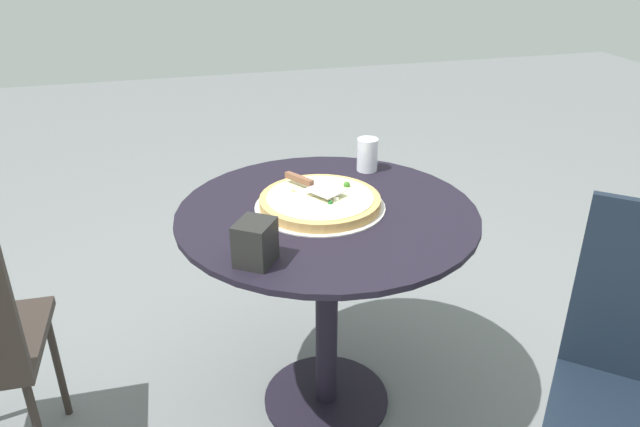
{
  "coord_description": "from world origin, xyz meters",
  "views": [
    {
      "loc": [
        -1.56,
        0.44,
        1.53
      ],
      "look_at": [
        0.03,
        0.02,
        0.72
      ],
      "focal_mm": 34.0,
      "sensor_mm": 36.0,
      "label": 1
    }
  ],
  "objects_px": {
    "pizza_on_tray": "(320,202)",
    "napkin_dispenser": "(255,242)",
    "patio_table": "(327,263)",
    "pizza_server": "(311,184)",
    "drinking_cup": "(367,155)"
  },
  "relations": [
    {
      "from": "pizza_on_tray",
      "to": "pizza_server",
      "type": "distance_m",
      "value": 0.06
    },
    {
      "from": "pizza_on_tray",
      "to": "napkin_dispenser",
      "type": "height_order",
      "value": "napkin_dispenser"
    },
    {
      "from": "pizza_on_tray",
      "to": "napkin_dispenser",
      "type": "relative_size",
      "value": 3.5
    },
    {
      "from": "pizza_on_tray",
      "to": "drinking_cup",
      "type": "distance_m",
      "value": 0.34
    },
    {
      "from": "patio_table",
      "to": "pizza_on_tray",
      "type": "bearing_deg",
      "value": 28.93
    },
    {
      "from": "patio_table",
      "to": "pizza_on_tray",
      "type": "height_order",
      "value": "pizza_on_tray"
    },
    {
      "from": "pizza_server",
      "to": "drinking_cup",
      "type": "bearing_deg",
      "value": -51.65
    },
    {
      "from": "patio_table",
      "to": "napkin_dispenser",
      "type": "xyz_separation_m",
      "value": [
        -0.24,
        0.26,
        0.24
      ]
    },
    {
      "from": "patio_table",
      "to": "napkin_dispenser",
      "type": "distance_m",
      "value": 0.43
    },
    {
      "from": "drinking_cup",
      "to": "napkin_dispenser",
      "type": "height_order",
      "value": "same"
    },
    {
      "from": "napkin_dispenser",
      "to": "pizza_server",
      "type": "bearing_deg",
      "value": 179.35
    },
    {
      "from": "patio_table",
      "to": "drinking_cup",
      "type": "bearing_deg",
      "value": -38.66
    },
    {
      "from": "patio_table",
      "to": "drinking_cup",
      "type": "distance_m",
      "value": 0.42
    },
    {
      "from": "pizza_server",
      "to": "drinking_cup",
      "type": "relative_size",
      "value": 1.81
    },
    {
      "from": "patio_table",
      "to": "napkin_dispenser",
      "type": "height_order",
      "value": "napkin_dispenser"
    }
  ]
}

